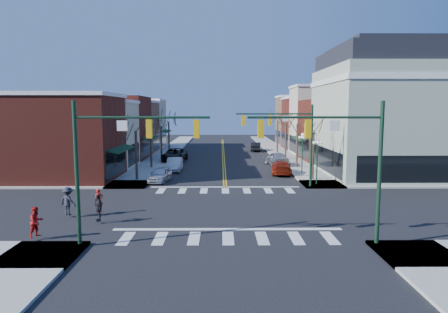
{
  "coord_description": "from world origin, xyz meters",
  "views": [
    {
      "loc": [
        -0.39,
        -26.63,
        6.79
      ],
      "look_at": [
        -0.11,
        6.96,
        2.8
      ],
      "focal_mm": 32.0,
      "sensor_mm": 36.0,
      "label": 1
    }
  ],
  "objects_px": {
    "lamppost_midblock": "(302,146)",
    "car_right_near": "(281,167)",
    "pedestrian_dark_b": "(68,201)",
    "pedestrian_red_a": "(99,201)",
    "car_left_far": "(175,155)",
    "car_right_mid": "(277,159)",
    "pedestrian_dark_a": "(98,208)",
    "victorian_corner": "(385,111)",
    "car_left_near": "(160,175)",
    "pedestrian_red_b": "(36,222)",
    "lamppost_corner": "(317,153)",
    "car_right_far": "(256,147)",
    "car_left_mid": "(174,164)"
  },
  "relations": [
    {
      "from": "car_left_near",
      "to": "pedestrian_dark_a",
      "type": "height_order",
      "value": "pedestrian_dark_a"
    },
    {
      "from": "lamppost_corner",
      "to": "car_right_far",
      "type": "xyz_separation_m",
      "value": [
        -2.85,
        29.49,
        -2.24
      ]
    },
    {
      "from": "lamppost_midblock",
      "to": "pedestrian_dark_b",
      "type": "relative_size",
      "value": 2.42
    },
    {
      "from": "car_right_mid",
      "to": "car_right_far",
      "type": "relative_size",
      "value": 1.13
    },
    {
      "from": "lamppost_midblock",
      "to": "car_right_near",
      "type": "xyz_separation_m",
      "value": [
        -2.22,
        -0.25,
        -2.24
      ]
    },
    {
      "from": "car_right_far",
      "to": "pedestrian_red_a",
      "type": "distance_m",
      "value": 41.58
    },
    {
      "from": "car_right_far",
      "to": "pedestrian_dark_b",
      "type": "height_order",
      "value": "pedestrian_dark_b"
    },
    {
      "from": "car_right_near",
      "to": "car_right_far",
      "type": "xyz_separation_m",
      "value": [
        -0.63,
        23.24,
        0.01
      ]
    },
    {
      "from": "car_right_near",
      "to": "pedestrian_red_b",
      "type": "height_order",
      "value": "pedestrian_red_b"
    },
    {
      "from": "car_right_near",
      "to": "pedestrian_dark_b",
      "type": "distance_m",
      "value": 23.14
    },
    {
      "from": "victorian_corner",
      "to": "lamppost_midblock",
      "type": "xyz_separation_m",
      "value": [
        -8.3,
        0.5,
        -3.7
      ]
    },
    {
      "from": "car_left_mid",
      "to": "car_right_far",
      "type": "relative_size",
      "value": 1.0
    },
    {
      "from": "victorian_corner",
      "to": "lamppost_midblock",
      "type": "distance_m",
      "value": 9.1
    },
    {
      "from": "car_left_near",
      "to": "car_left_mid",
      "type": "relative_size",
      "value": 0.9
    },
    {
      "from": "car_right_near",
      "to": "pedestrian_dark_b",
      "type": "xyz_separation_m",
      "value": [
        -15.98,
        -16.73,
        0.33
      ]
    },
    {
      "from": "lamppost_corner",
      "to": "lamppost_midblock",
      "type": "xyz_separation_m",
      "value": [
        0.0,
        6.5,
        0.0
      ]
    },
    {
      "from": "car_right_far",
      "to": "pedestrian_red_a",
      "type": "relative_size",
      "value": 2.87
    },
    {
      "from": "car_left_far",
      "to": "pedestrian_red_a",
      "type": "height_order",
      "value": "car_left_far"
    },
    {
      "from": "car_right_mid",
      "to": "pedestrian_dark_b",
      "type": "height_order",
      "value": "pedestrian_dark_b"
    },
    {
      "from": "pedestrian_red_a",
      "to": "car_left_far",
      "type": "bearing_deg",
      "value": 50.09
    },
    {
      "from": "car_left_near",
      "to": "car_right_near",
      "type": "bearing_deg",
      "value": 27.97
    },
    {
      "from": "pedestrian_red_b",
      "to": "pedestrian_dark_b",
      "type": "relative_size",
      "value": 0.9
    },
    {
      "from": "car_right_near",
      "to": "pedestrian_red_b",
      "type": "bearing_deg",
      "value": 59.37
    },
    {
      "from": "lamppost_corner",
      "to": "car_left_near",
      "type": "distance_m",
      "value": 14.57
    },
    {
      "from": "lamppost_corner",
      "to": "car_right_near",
      "type": "height_order",
      "value": "lamppost_corner"
    },
    {
      "from": "car_right_far",
      "to": "car_right_near",
      "type": "bearing_deg",
      "value": 98.62
    },
    {
      "from": "car_right_near",
      "to": "pedestrian_red_b",
      "type": "xyz_separation_m",
      "value": [
        -15.98,
        -21.08,
        0.24
      ]
    },
    {
      "from": "victorian_corner",
      "to": "car_right_near",
      "type": "height_order",
      "value": "victorian_corner"
    },
    {
      "from": "pedestrian_dark_b",
      "to": "lamppost_corner",
      "type": "bearing_deg",
      "value": -124.89
    },
    {
      "from": "lamppost_corner",
      "to": "car_left_far",
      "type": "relative_size",
      "value": 0.71
    },
    {
      "from": "lamppost_midblock",
      "to": "pedestrian_dark_b",
      "type": "bearing_deg",
      "value": -136.98
    },
    {
      "from": "car_right_near",
      "to": "car_right_far",
      "type": "distance_m",
      "value": 23.24
    },
    {
      "from": "car_left_far",
      "to": "pedestrian_red_b",
      "type": "xyz_separation_m",
      "value": [
        -3.6,
        -31.46,
        0.1
      ]
    },
    {
      "from": "victorian_corner",
      "to": "car_left_mid",
      "type": "bearing_deg",
      "value": 173.49
    },
    {
      "from": "victorian_corner",
      "to": "pedestrian_red_b",
      "type": "xyz_separation_m",
      "value": [
        -26.5,
        -20.83,
        -5.7
      ]
    },
    {
      "from": "lamppost_corner",
      "to": "pedestrian_red_b",
      "type": "bearing_deg",
      "value": -140.82
    },
    {
      "from": "lamppost_midblock",
      "to": "car_right_near",
      "type": "height_order",
      "value": "lamppost_midblock"
    },
    {
      "from": "car_right_mid",
      "to": "pedestrian_red_a",
      "type": "distance_m",
      "value": 26.77
    },
    {
      "from": "pedestrian_dark_a",
      "to": "pedestrian_red_a",
      "type": "bearing_deg",
      "value": 169.89
    },
    {
      "from": "car_right_far",
      "to": "car_left_far",
      "type": "bearing_deg",
      "value": 54.65
    },
    {
      "from": "lamppost_corner",
      "to": "car_left_far",
      "type": "bearing_deg",
      "value": 131.29
    },
    {
      "from": "car_left_far",
      "to": "pedestrian_red_b",
      "type": "distance_m",
      "value": 31.66
    },
    {
      "from": "victorian_corner",
      "to": "pedestrian_red_a",
      "type": "bearing_deg",
      "value": -147.48
    },
    {
      "from": "lamppost_corner",
      "to": "pedestrian_red_a",
      "type": "height_order",
      "value": "lamppost_corner"
    },
    {
      "from": "victorian_corner",
      "to": "pedestrian_dark_a",
      "type": "xyz_separation_m",
      "value": [
        -24.19,
        -17.85,
        -5.7
      ]
    },
    {
      "from": "car_left_near",
      "to": "pedestrian_red_b",
      "type": "height_order",
      "value": "pedestrian_red_b"
    },
    {
      "from": "lamppost_midblock",
      "to": "pedestrian_dark_a",
      "type": "height_order",
      "value": "lamppost_midblock"
    },
    {
      "from": "car_left_mid",
      "to": "car_right_mid",
      "type": "relative_size",
      "value": 0.88
    },
    {
      "from": "victorian_corner",
      "to": "car_right_mid",
      "type": "distance_m",
      "value": 13.39
    },
    {
      "from": "pedestrian_red_a",
      "to": "pedestrian_dark_b",
      "type": "xyz_separation_m",
      "value": [
        -1.72,
        -0.69,
        0.13
      ]
    }
  ]
}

